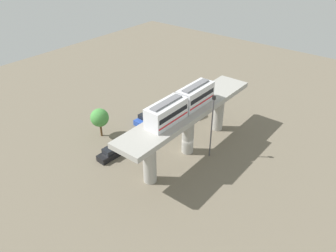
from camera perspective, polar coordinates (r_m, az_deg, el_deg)
ground_plane at (r=54.18m, az=3.33°, el=-4.39°), size 120.00×120.00×0.00m
viaduct at (r=50.88m, az=3.54°, el=1.10°), size 5.20×28.00×8.03m
train at (r=47.81m, az=2.34°, el=3.87°), size 2.64×13.55×3.24m
parked_car_black at (r=53.19m, az=-9.88°, el=-4.67°), size 2.04×4.30×1.76m
parked_car_blue at (r=61.62m, az=-3.98°, el=1.25°), size 2.02×4.29×1.76m
parked_car_white at (r=63.22m, az=4.27°, el=2.08°), size 2.67×4.49×1.76m
tree_near_viaduct at (r=58.93m, az=-0.11°, el=2.74°), size 2.53×2.53×4.66m
tree_mid_lot at (r=57.29m, az=-11.69°, el=1.40°), size 3.14×3.14×5.20m
signal_post at (r=50.37m, az=7.55°, el=0.29°), size 0.44×0.28×10.63m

